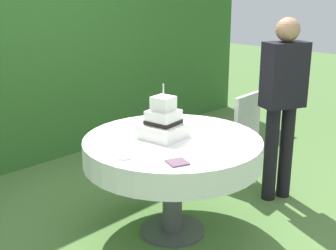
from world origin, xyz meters
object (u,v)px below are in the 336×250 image
wedding_cake (163,123)px  serving_plate_left (136,125)px  cake_table (173,152)px  standing_person (283,98)px  serving_plate_far (214,127)px  napkin_stack (177,162)px  garden_chair (238,129)px  serving_plate_near (124,156)px

wedding_cake → serving_plate_left: 0.37m
cake_table → standing_person: (1.09, -0.26, 0.27)m
serving_plate_far → wedding_cake: bearing=164.9°
cake_table → wedding_cake: (-0.03, 0.07, 0.22)m
serving_plate_left → napkin_stack: same height
cake_table → napkin_stack: napkin_stack is taller
napkin_stack → garden_chair: garden_chair is taller
serving_plate_near → garden_chair: bearing=8.4°
wedding_cake → serving_plate_far: bearing=-15.1°
cake_table → serving_plate_far: bearing=-7.1°
cake_table → serving_plate_far: (0.42, -0.05, 0.11)m
wedding_cake → standing_person: standing_person is taller
napkin_stack → standing_person: 1.43m
cake_table → serving_plate_left: serving_plate_left is taller
serving_plate_left → serving_plate_far: bearing=-49.3°
serving_plate_left → napkin_stack: size_ratio=0.98×
wedding_cake → garden_chair: bearing=6.8°
wedding_cake → napkin_stack: bearing=-125.7°
napkin_stack → wedding_cake: bearing=54.3°
cake_table → garden_chair: garden_chair is taller
garden_chair → standing_person: 0.61m
serving_plate_near → garden_chair: garden_chair is taller
cake_table → standing_person: standing_person is taller
standing_person → serving_plate_left: bearing=147.4°
cake_table → serving_plate_left: bearing=87.8°
garden_chair → standing_person: bearing=-94.1°
serving_plate_far → serving_plate_near: bearing=178.8°
serving_plate_left → standing_person: bearing=-32.6°
cake_table → napkin_stack: bearing=-133.1°
cake_table → napkin_stack: size_ratio=10.64×
wedding_cake → serving_plate_near: (-0.47, -0.10, -0.11)m
wedding_cake → serving_plate_far: (0.45, -0.12, -0.11)m
serving_plate_far → napkin_stack: 0.82m
standing_person → cake_table: bearing=166.3°
standing_person → serving_plate_near: bearing=171.7°
serving_plate_left → wedding_cake: bearing=-97.1°
standing_person → wedding_cake: bearing=163.3°
serving_plate_left → garden_chair: garden_chair is taller
serving_plate_near → standing_person: 1.61m
serving_plate_far → standing_person: bearing=-17.7°
serving_plate_near → standing_person: standing_person is taller
napkin_stack → standing_person: bearing=3.7°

